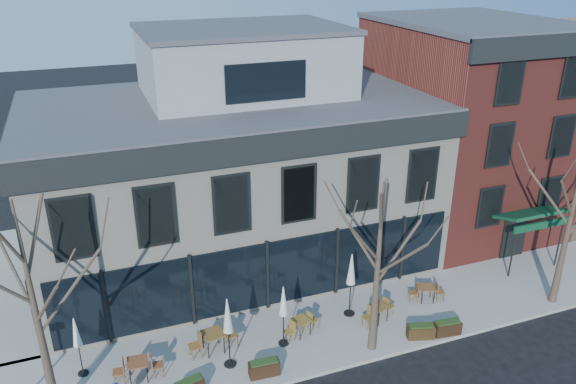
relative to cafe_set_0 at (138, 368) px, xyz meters
name	(u,v)px	position (x,y,z in m)	size (l,w,h in m)	color
ground	(267,311)	(5.72, 2.45, -0.64)	(120.00, 120.00, 0.00)	black
sidewalk_front	(357,322)	(8.97, 0.30, -0.57)	(33.50, 4.70, 0.15)	gray
corner_building	(233,170)	(5.79, 7.52, 4.08)	(18.39, 10.39, 11.10)	beige
red_brick_building	(462,125)	(18.72, 7.43, 4.99)	(8.20, 11.78, 11.18)	maroon
tree_corner	(36,313)	(-2.77, -0.75, 3.60)	(3.93, 3.98, 7.92)	#382B21
tree_mid	(378,267)	(8.73, -1.45, 3.15)	(3.50, 3.55, 7.04)	#382B21
tree_right	(570,223)	(17.73, -1.45, 3.38)	(3.72, 3.77, 7.48)	#382B21
cafe_set_0	(138,368)	(0.00, 0.00, 0.00)	(1.86, 0.80, 0.96)	brown
cafe_set_1	(213,340)	(2.89, 0.54, 0.04)	(2.02, 0.88, 1.05)	brown
cafe_set_3	(301,325)	(6.43, 0.30, -0.05)	(1.69, 0.89, 0.87)	brown
cafe_set_4	(378,311)	(9.79, 0.03, -0.03)	(1.76, 0.99, 0.90)	brown
cafe_set_5	(427,292)	(12.50, 0.56, -0.05)	(1.67, 0.90, 0.86)	brown
umbrella_0	(76,335)	(-1.90, 0.98, 1.25)	(0.39, 0.39, 2.47)	black
umbrella_1	(228,319)	(3.28, -0.44, 1.58)	(0.47, 0.47, 2.94)	black
umbrella_2	(283,304)	(5.57, -0.01, 1.38)	(0.42, 0.42, 2.65)	black
umbrella_3	(351,272)	(8.86, 0.84, 1.57)	(0.47, 0.47, 2.93)	black
planter_1	(264,368)	(4.31, -1.40, -0.18)	(1.14, 0.51, 0.63)	black
planter_2	(421,331)	(10.84, -1.56, -0.19)	(1.16, 0.73, 0.61)	#322310
planter_3	(447,328)	(11.96, -1.75, -0.19)	(1.15, 0.57, 0.62)	black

